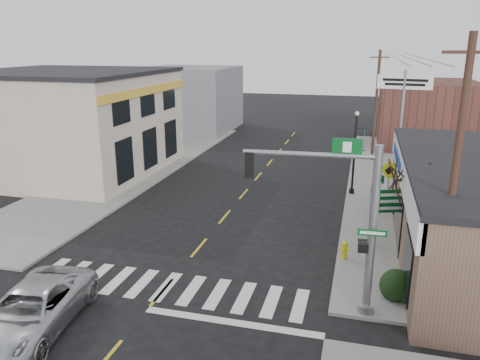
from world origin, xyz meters
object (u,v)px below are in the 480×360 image
(dance_center_sign, at_px, (403,98))
(utility_pole_near, at_px, (454,179))
(suv, at_px, (32,310))
(lamp_post, at_px, (356,147))
(bare_tree, at_px, (409,169))
(guide_sign, at_px, (393,207))
(utility_pole_far, at_px, (376,105))
(traffic_signal_pole, at_px, (351,212))
(fire_hydrant, at_px, (344,249))

(dance_center_sign, xyz_separation_m, utility_pole_near, (0.50, -16.23, -0.69))
(suv, relative_size, lamp_post, 1.06)
(dance_center_sign, distance_m, utility_pole_near, 16.25)
(bare_tree, xyz_separation_m, utility_pole_near, (0.94, -3.86, 0.72))
(guide_sign, xyz_separation_m, bare_tree, (0.37, -1.04, 2.01))
(bare_tree, distance_m, utility_pole_far, 17.57)
(guide_sign, bearing_deg, lamp_post, 83.86)
(traffic_signal_pole, bearing_deg, utility_pole_near, 9.08)
(suv, xyz_separation_m, dance_center_sign, (11.95, 20.47, 4.69))
(guide_sign, height_order, bare_tree, bare_tree)
(traffic_signal_pole, xyz_separation_m, fire_hydrant, (-0.21, 3.96, -3.07))
(lamp_post, height_order, utility_pole_near, utility_pole_near)
(dance_center_sign, height_order, utility_pole_far, utility_pole_far)
(fire_hydrant, xyz_separation_m, bare_tree, (2.26, 0.58, 3.45))
(fire_hydrant, height_order, lamp_post, lamp_post)
(bare_tree, bearing_deg, fire_hydrant, -165.57)
(lamp_post, bearing_deg, suv, -125.60)
(traffic_signal_pole, height_order, fire_hydrant, traffic_signal_pole)
(dance_center_sign, bearing_deg, fire_hydrant, -92.89)
(lamp_post, xyz_separation_m, dance_center_sign, (2.64, 3.84, 2.44))
(lamp_post, bearing_deg, guide_sign, -82.64)
(traffic_signal_pole, height_order, guide_sign, traffic_signal_pole)
(suv, distance_m, utility_pole_far, 27.92)
(fire_hydrant, bearing_deg, guide_sign, 40.70)
(suv, height_order, lamp_post, lamp_post)
(suv, relative_size, dance_center_sign, 0.74)
(guide_sign, bearing_deg, suv, -160.47)
(fire_hydrant, height_order, utility_pole_far, utility_pole_far)
(suv, distance_m, guide_sign, 14.46)
(traffic_signal_pole, xyz_separation_m, bare_tree, (2.05, 4.54, 0.38))
(bare_tree, height_order, utility_pole_near, utility_pole_near)
(guide_sign, xyz_separation_m, dance_center_sign, (0.81, 11.33, 3.43))
(suv, xyz_separation_m, utility_pole_near, (12.45, 4.24, 4.00))
(suv, distance_m, traffic_signal_pole, 10.51)
(fire_hydrant, distance_m, utility_pole_far, 18.55)
(guide_sign, height_order, dance_center_sign, dance_center_sign)
(suv, bearing_deg, dance_center_sign, 52.50)
(guide_sign, bearing_deg, dance_center_sign, 66.04)
(traffic_signal_pole, relative_size, guide_sign, 2.03)
(guide_sign, distance_m, utility_pole_near, 5.77)
(suv, distance_m, dance_center_sign, 24.16)
(lamp_post, xyz_separation_m, utility_pole_near, (3.14, -12.39, 1.75))
(utility_pole_far, bearing_deg, traffic_signal_pole, -99.79)
(suv, xyz_separation_m, fire_hydrant, (9.25, 7.52, -0.18))
(lamp_post, xyz_separation_m, bare_tree, (2.20, -8.53, 1.02))
(lamp_post, distance_m, dance_center_sign, 5.26)
(traffic_signal_pole, bearing_deg, bare_tree, 62.01)
(suv, bearing_deg, guide_sign, 32.16)
(utility_pole_near, bearing_deg, suv, -164.10)
(suv, height_order, traffic_signal_pole, traffic_signal_pole)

